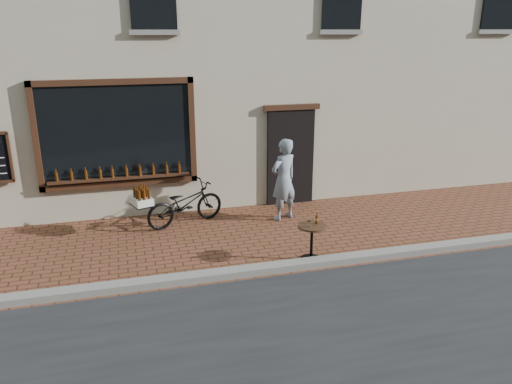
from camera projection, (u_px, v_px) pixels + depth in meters
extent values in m
plane|color=#58311C|center=(247.00, 280.00, 8.16)|extent=(90.00, 90.00, 0.00)
cube|color=slate|center=(244.00, 271.00, 8.33)|extent=(90.00, 0.25, 0.12)
cube|color=black|center=(117.00, 134.00, 10.29)|extent=(3.00, 0.06, 2.00)
cube|color=black|center=(112.00, 82.00, 9.94)|extent=(3.24, 0.10, 0.12)
cube|color=black|center=(121.00, 183.00, 10.60)|extent=(3.24, 0.10, 0.12)
cube|color=black|center=(36.00, 138.00, 9.89)|extent=(0.12, 0.10, 2.24)
cube|color=black|center=(192.00, 130.00, 10.65)|extent=(0.12, 0.10, 2.24)
cube|color=black|center=(121.00, 178.00, 10.51)|extent=(2.90, 0.16, 0.05)
cube|color=black|center=(290.00, 157.00, 11.46)|extent=(1.10, 0.10, 2.20)
cube|color=black|center=(292.00, 107.00, 11.07)|extent=(1.30, 0.10, 0.12)
cylinder|color=#3D1C07|center=(57.00, 177.00, 10.17)|extent=(0.06, 0.06, 0.19)
cylinder|color=#3D1C07|center=(71.00, 176.00, 10.24)|extent=(0.06, 0.06, 0.19)
cylinder|color=#3D1C07|center=(86.00, 175.00, 10.31)|extent=(0.06, 0.06, 0.19)
cylinder|color=#3D1C07|center=(99.00, 174.00, 10.37)|extent=(0.06, 0.06, 0.19)
cylinder|color=#3D1C07|center=(113.00, 173.00, 10.44)|extent=(0.06, 0.06, 0.19)
cylinder|color=#3D1C07|center=(127.00, 172.00, 10.51)|extent=(0.06, 0.06, 0.19)
cylinder|color=#3D1C07|center=(140.00, 171.00, 10.58)|extent=(0.06, 0.06, 0.19)
cylinder|color=#3D1C07|center=(154.00, 170.00, 10.65)|extent=(0.06, 0.06, 0.19)
cylinder|color=#3D1C07|center=(167.00, 169.00, 10.71)|extent=(0.06, 0.06, 0.19)
cylinder|color=#3D1C07|center=(180.00, 169.00, 10.78)|extent=(0.06, 0.06, 0.19)
imported|color=black|center=(185.00, 204.00, 10.39)|extent=(1.81, 1.13, 0.90)
cube|color=black|center=(141.00, 205.00, 9.83)|extent=(0.48, 0.56, 0.03)
cube|color=beige|center=(141.00, 201.00, 9.81)|extent=(0.48, 0.58, 0.14)
cylinder|color=#3D1C07|center=(149.00, 194.00, 9.67)|extent=(0.06, 0.06, 0.19)
cylinder|color=#3D1C07|center=(144.00, 195.00, 9.62)|extent=(0.06, 0.06, 0.19)
cylinder|color=#3D1C07|center=(139.00, 196.00, 9.56)|extent=(0.06, 0.06, 0.19)
cylinder|color=#3D1C07|center=(147.00, 193.00, 9.76)|extent=(0.06, 0.06, 0.19)
cylinder|color=#3D1C07|center=(142.00, 193.00, 9.71)|extent=(0.06, 0.06, 0.19)
cylinder|color=#3D1C07|center=(137.00, 194.00, 9.66)|extent=(0.06, 0.06, 0.19)
cylinder|color=#3D1C07|center=(144.00, 191.00, 9.86)|extent=(0.06, 0.06, 0.19)
cylinder|color=#3D1C07|center=(139.00, 192.00, 9.80)|extent=(0.06, 0.06, 0.19)
cylinder|color=#3D1C07|center=(135.00, 193.00, 9.75)|extent=(0.06, 0.06, 0.19)
cylinder|color=#3D1C07|center=(142.00, 189.00, 9.95)|extent=(0.06, 0.06, 0.19)
cylinder|color=black|center=(311.00, 259.00, 8.89)|extent=(0.38, 0.38, 0.03)
cylinder|color=black|center=(312.00, 243.00, 8.80)|extent=(0.05, 0.05, 0.60)
cylinder|color=black|center=(312.00, 226.00, 8.70)|extent=(0.51, 0.51, 0.03)
cylinder|color=gold|center=(317.00, 219.00, 8.74)|extent=(0.05, 0.05, 0.05)
cylinder|color=white|center=(309.00, 224.00, 8.60)|extent=(0.07, 0.07, 0.11)
imported|color=slate|center=(284.00, 180.00, 10.54)|extent=(0.76, 0.65, 1.76)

